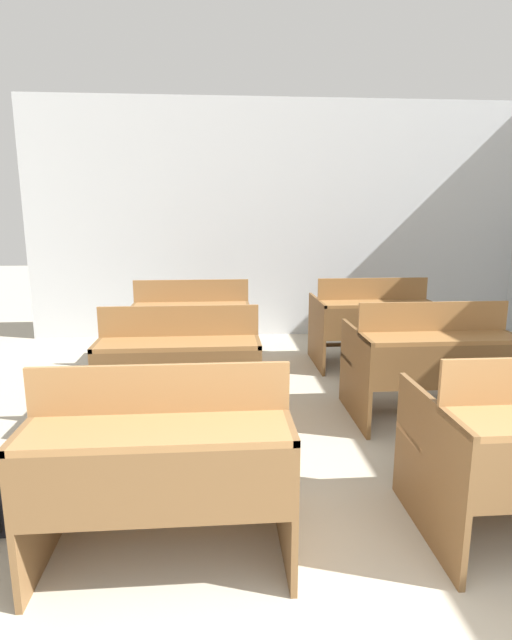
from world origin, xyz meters
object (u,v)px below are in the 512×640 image
bench_second_right (428,360)px  bench_third_right (370,321)px  bench_third_left (192,324)px  bench_second_left (181,366)px  bench_front_left (164,458)px

bench_second_right → bench_third_right: bearing=90.8°
bench_third_right → bench_third_left: bearing=179.9°
bench_third_right → bench_second_left: bearing=-142.4°
bench_front_left → bench_second_left: size_ratio=1.00×
bench_front_left → bench_second_left: same height
bench_front_left → bench_third_right: 3.26m
bench_second_left → bench_third_right: same height
bench_front_left → bench_second_left: bearing=90.9°
bench_front_left → bench_third_right: bearing=57.2°
bench_second_right → bench_front_left: bearing=-142.3°
bench_third_left → bench_third_right: 1.77m
bench_front_left → bench_third_left: size_ratio=1.00×
bench_front_left → bench_second_left: 1.36m
bench_second_left → bench_third_right: (1.79, 1.38, 0.00)m
bench_second_left → bench_third_right: size_ratio=1.00×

